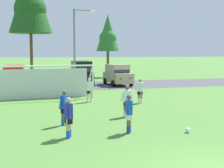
{
  "coord_description": "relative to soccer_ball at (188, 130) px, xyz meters",
  "views": [
    {
      "loc": [
        -5.21,
        -7.46,
        3.41
      ],
      "look_at": [
        0.02,
        11.23,
        1.47
      ],
      "focal_mm": 51.08,
      "sensor_mm": 36.0,
      "label": 1
    }
  ],
  "objects": [
    {
      "name": "tree_left_edge",
      "position": [
        -5.63,
        28.45,
        9.4
      ],
      "size": [
        5.18,
        5.18,
        13.82
      ],
      "color": "brown",
      "rests_on": "ground"
    },
    {
      "name": "player_defender_far",
      "position": [
        -2.32,
        9.41,
        0.71
      ],
      "size": [
        0.74,
        0.3,
        1.64
      ],
      "color": "beige",
      "rests_on": "ground"
    },
    {
      "name": "parked_car_slot_center_left",
      "position": [
        -0.92,
        20.3,
        1.23
      ],
      "size": [
        2.47,
        4.94,
        2.52
      ],
      "color": "black",
      "rests_on": "ground"
    },
    {
      "name": "street_lamp",
      "position": [
        -2.09,
        16.07,
        3.62
      ],
      "size": [
        2.0,
        0.32,
        7.19
      ],
      "color": "slate",
      "rests_on": "ground"
    },
    {
      "name": "player_winger_right",
      "position": [
        -4.84,
        2.85,
        0.71
      ],
      "size": [
        0.64,
        0.52,
        1.64
      ],
      "color": "brown",
      "rests_on": "ground"
    },
    {
      "name": "tree_mid_left",
      "position": [
        4.7,
        30.82,
        5.77
      ],
      "size": [
        3.21,
        3.21,
        8.57
      ],
      "color": "brown",
      "rests_on": "ground"
    },
    {
      "name": "parked_car_slot_far_left",
      "position": [
        -7.54,
        20.68,
        1.0
      ],
      "size": [
        2.32,
        4.69,
        2.16
      ],
      "color": "red",
      "rests_on": "ground"
    },
    {
      "name": "parked_car_slot_center",
      "position": [
        2.82,
        19.83,
        1.0
      ],
      "size": [
        2.28,
        4.67,
        2.16
      ],
      "color": "tan",
      "rests_on": "ground"
    },
    {
      "name": "parking_lot_strip",
      "position": [
        -1.46,
        20.23,
        -0.11
      ],
      "size": [
        52.0,
        8.4,
        0.01
      ],
      "primitive_type": "cube",
      "color": "#4C4C51",
      "rests_on": "ground"
    },
    {
      "name": "ground_plane",
      "position": [
        -1.46,
        10.55,
        -0.11
      ],
      "size": [
        400.0,
        400.0,
        0.0
      ],
      "primitive_type": "plane",
      "color": "#518438"
    },
    {
      "name": "soccer_ball",
      "position": [
        0.0,
        0.0,
        0.0
      ],
      "size": [
        0.22,
        0.22,
        0.22
      ],
      "color": "white",
      "rests_on": "ground"
    },
    {
      "name": "parked_car_slot_left",
      "position": [
        -4.59,
        19.76,
        0.77
      ],
      "size": [
        2.14,
        4.25,
        1.72
      ],
      "color": "#B2B2BC",
      "rests_on": "ground"
    },
    {
      "name": "player_trailing_back",
      "position": [
        -4.98,
        0.57,
        0.71
      ],
      "size": [
        0.32,
        0.75,
        1.64
      ],
      "color": "tan",
      "rests_on": "ground"
    },
    {
      "name": "player_striker_near",
      "position": [
        -1.41,
        3.95,
        0.71
      ],
      "size": [
        0.73,
        0.26,
        1.64
      ],
      "color": "brown",
      "rests_on": "ground"
    },
    {
      "name": "soccer_goal",
      "position": [
        -5.37,
        11.83,
        1.18
      ],
      "size": [
        7.55,
        2.55,
        2.57
      ],
      "color": "white",
      "rests_on": "ground"
    },
    {
      "name": "player_midfield_center",
      "position": [
        -2.42,
        0.66,
        0.71
      ],
      "size": [
        0.28,
        0.73,
        1.64
      ],
      "color": "brown",
      "rests_on": "ground"
    },
    {
      "name": "player_winger_left",
      "position": [
        0.87,
        8.03,
        0.71
      ],
      "size": [
        0.61,
        0.55,
        1.64
      ],
      "color": "#936B4C",
      "rests_on": "ground"
    }
  ]
}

